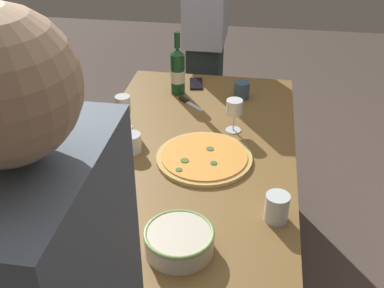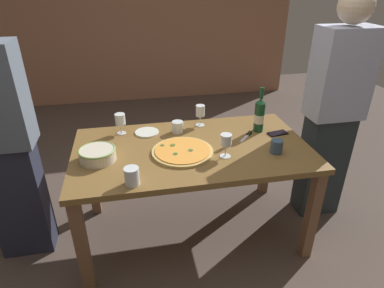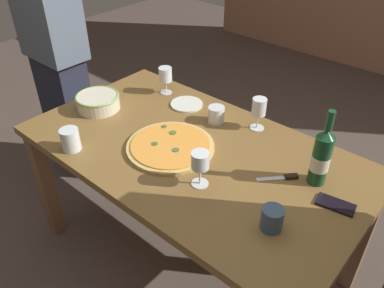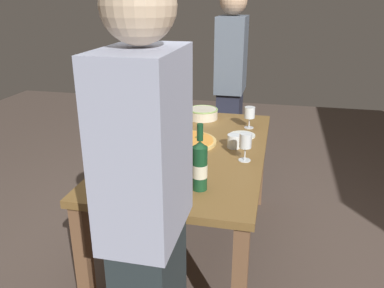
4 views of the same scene
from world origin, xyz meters
The scene contains 15 objects.
ground_plane centered at (0.00, 0.00, 0.00)m, with size 8.00×8.00×0.00m, color brown.
dining_table centered at (0.00, 0.00, 0.66)m, with size 1.60×0.90×0.75m.
pizza centered at (-0.08, -0.06, 0.76)m, with size 0.41×0.41×0.03m.
serving_bowl centered at (-0.62, -0.05, 0.79)m, with size 0.23×0.23×0.08m.
wine_bottle centered at (0.54, 0.16, 0.88)m, with size 0.08×0.08×0.34m.
wine_glass_near_pizza centered at (0.13, 0.34, 0.87)m, with size 0.07×0.07×0.16m.
wine_glass_by_bottle centered at (-0.47, 0.31, 0.86)m, with size 0.07×0.07×0.15m.
wine_glass_far_left centered at (0.19, -0.17, 0.87)m, with size 0.07×0.07×0.16m.
cup_amber centered at (-0.06, 0.25, 0.79)m, with size 0.08×0.08×0.08m, color white.
cup_ceramic centered at (-0.41, -0.37, 0.80)m, with size 0.09×0.09×0.10m, color white.
cup_spare centered at (0.53, -0.18, 0.80)m, with size 0.08×0.08×0.09m, color #3A5269.
side_plate centered at (-0.29, 0.28, 0.76)m, with size 0.18×0.18×0.01m, color white.
cell_phone centered at (0.66, 0.08, 0.76)m, with size 0.07×0.14×0.01m, color black.
pizza_knife centered at (0.43, 0.09, 0.76)m, with size 0.14×0.14×0.02m.
person_host centered at (-1.20, 0.08, 0.88)m, with size 0.40×0.24×1.71m.
Camera 3 is at (0.95, -1.09, 1.81)m, focal length 36.26 mm.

